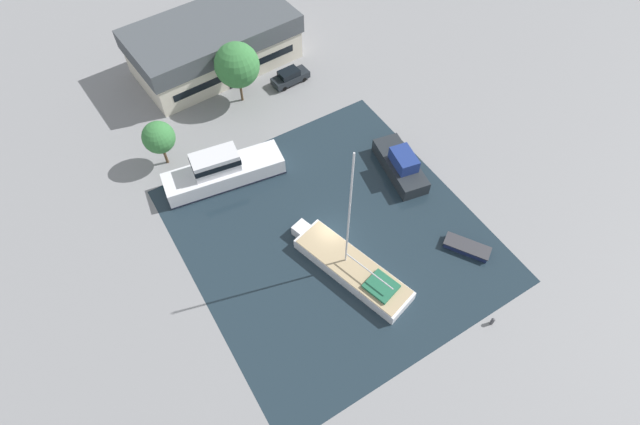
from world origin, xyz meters
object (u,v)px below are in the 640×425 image
at_px(warehouse_building, 214,44).
at_px(small_dinghy, 467,247).
at_px(quay_tree_near_building, 237,65).
at_px(parked_car, 290,77).
at_px(quay_tree_by_water, 159,137).
at_px(cabin_boat, 401,165).
at_px(sailboat_moored, 351,268).
at_px(motor_cruiser, 222,171).

height_order(warehouse_building, small_dinghy, warehouse_building).
xyz_separation_m(quay_tree_near_building, parked_car, (6.31, -0.25, -4.05)).
distance_m(quay_tree_by_water, cabin_boat, 24.61).
bearing_deg(quay_tree_near_building, sailboat_moored, -94.16).
xyz_separation_m(warehouse_building, small_dinghy, (8.29, -37.02, -2.59)).
bearing_deg(cabin_boat, quay_tree_near_building, 126.47).
relative_size(warehouse_building, quay_tree_near_building, 2.72).
height_order(quay_tree_near_building, small_dinghy, quay_tree_near_building).
xyz_separation_m(sailboat_moored, motor_cruiser, (-5.18, 15.74, 0.73)).
bearing_deg(warehouse_building, sailboat_moored, -98.15).
xyz_separation_m(quay_tree_by_water, cabin_boat, (20.14, -13.90, -2.65)).
distance_m(quay_tree_by_water, small_dinghy, 31.83).
bearing_deg(motor_cruiser, small_dinghy, -132.91).
bearing_deg(quay_tree_near_building, cabin_boat, -64.01).
bearing_deg(cabin_boat, quay_tree_by_water, 155.87).
height_order(parked_car, sailboat_moored, sailboat_moored).
relative_size(warehouse_building, sailboat_moored, 1.33).
bearing_deg(cabin_boat, warehouse_building, 118.98).
bearing_deg(small_dinghy, motor_cruiser, -83.80).
height_order(motor_cruiser, small_dinghy, motor_cruiser).
distance_m(parked_car, sailboat_moored, 26.79).
xyz_separation_m(parked_car, small_dinghy, (2.27, -29.17, -0.55)).
height_order(warehouse_building, sailboat_moored, sailboat_moored).
distance_m(quay_tree_near_building, motor_cruiser, 12.74).
height_order(warehouse_building, motor_cruiser, warehouse_building).
bearing_deg(sailboat_moored, parked_car, 56.07).
height_order(warehouse_building, parked_car, warehouse_building).
bearing_deg(small_dinghy, sailboat_moored, -51.96).
distance_m(parked_car, cabin_boat, 18.48).
xyz_separation_m(sailboat_moored, small_dinghy, (10.45, -3.66, -0.37)).
relative_size(small_dinghy, cabin_boat, 0.55).
bearing_deg(sailboat_moored, warehouse_building, 70.15).
bearing_deg(motor_cruiser, sailboat_moored, -153.56).
bearing_deg(cabin_boat, motor_cruiser, 162.58).
relative_size(sailboat_moored, small_dinghy, 3.45).
xyz_separation_m(quay_tree_by_water, sailboat_moored, (9.23, -21.13, -3.00)).
bearing_deg(small_dinghy, cabin_boat, -125.05).
distance_m(warehouse_building, sailboat_moored, 33.50).
relative_size(quay_tree_near_building, sailboat_moored, 0.49).
distance_m(warehouse_building, small_dinghy, 38.02).
distance_m(parked_car, motor_cruiser, 16.55).
xyz_separation_m(quay_tree_near_building, small_dinghy, (8.57, -29.42, -4.60)).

